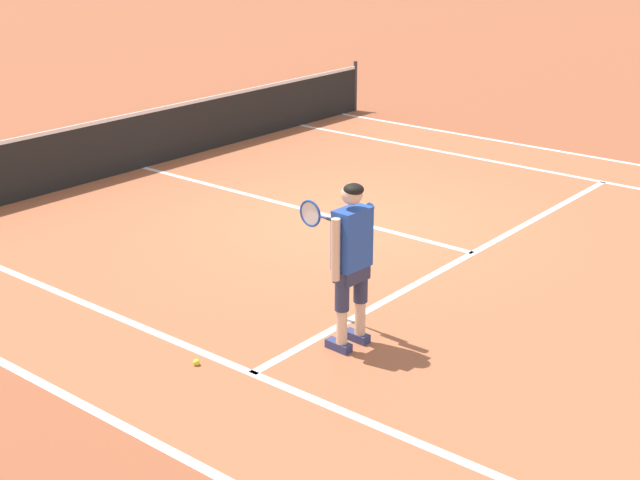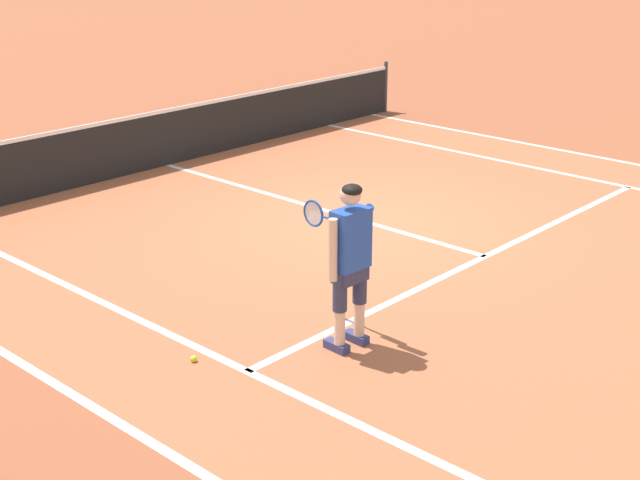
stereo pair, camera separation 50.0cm
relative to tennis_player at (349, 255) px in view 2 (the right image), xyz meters
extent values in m
plane|color=#9E5133|center=(3.06, 2.28, -0.99)|extent=(80.00, 80.00, 0.00)
cube|color=#B2603D|center=(3.06, 1.54, -0.99)|extent=(10.98, 10.81, 0.00)
cube|color=white|center=(3.06, 0.35, -0.99)|extent=(8.23, 0.10, 0.01)
cube|color=white|center=(3.06, 3.55, -0.99)|extent=(0.10, 6.40, 0.01)
cube|color=white|center=(-1.05, 1.54, -0.99)|extent=(0.10, 10.41, 0.01)
cube|color=white|center=(7.18, 1.54, -0.99)|extent=(0.10, 10.41, 0.01)
cube|color=white|center=(-2.43, 1.54, -0.99)|extent=(0.10, 10.41, 0.01)
cube|color=white|center=(8.55, 1.54, -0.99)|extent=(0.10, 10.41, 0.01)
cylinder|color=#333338|center=(9.00, 6.75, -0.45)|extent=(0.08, 0.08, 1.07)
cube|color=black|center=(3.06, 6.75, -0.53)|extent=(11.84, 0.02, 0.91)
cube|color=white|center=(3.06, 6.75, -0.05)|extent=(11.84, 0.03, 0.06)
cube|color=navy|center=(-0.15, 0.02, -0.94)|extent=(0.13, 0.29, 0.09)
cube|color=navy|center=(0.13, 0.00, -0.94)|extent=(0.13, 0.29, 0.09)
cylinder|color=beige|center=(-0.15, -0.02, -0.72)|extent=(0.11, 0.11, 0.36)
cylinder|color=#2D3351|center=(-0.15, -0.02, -0.33)|extent=(0.14, 0.14, 0.41)
cylinder|color=beige|center=(0.13, -0.04, -0.72)|extent=(0.11, 0.11, 0.36)
cylinder|color=#2D3351|center=(0.13, -0.04, -0.33)|extent=(0.14, 0.14, 0.41)
cube|color=#2D3351|center=(-0.01, -0.03, -0.17)|extent=(0.35, 0.22, 0.20)
cube|color=#234CAD|center=(-0.01, -0.03, 0.17)|extent=(0.39, 0.24, 0.60)
cylinder|color=beige|center=(-0.25, -0.01, 0.12)|extent=(0.09, 0.09, 0.62)
cylinder|color=#234CAD|center=(0.26, 0.05, 0.32)|extent=(0.11, 0.27, 0.29)
cylinder|color=beige|center=(0.31, 0.25, 0.18)|extent=(0.10, 0.29, 0.14)
sphere|color=beige|center=(-0.01, -0.02, 0.62)|extent=(0.21, 0.21, 0.21)
ellipsoid|color=black|center=(-0.01, -0.04, 0.67)|extent=(0.21, 0.21, 0.12)
cylinder|color=#232326|center=(0.34, 0.47, 0.15)|extent=(0.04, 0.20, 0.03)
cylinder|color=#1E479E|center=(0.35, 0.62, 0.15)|extent=(0.03, 0.10, 0.02)
torus|color=#1E479E|center=(0.36, 0.81, 0.15)|extent=(0.04, 0.30, 0.30)
cylinder|color=silver|center=(0.36, 0.81, 0.15)|extent=(0.02, 0.25, 0.25)
sphere|color=#CCE02D|center=(-1.27, 0.88, -0.96)|extent=(0.07, 0.07, 0.07)
camera|label=1|loc=(-6.55, -4.97, 3.17)|focal=50.88mm
camera|label=2|loc=(-6.22, -5.35, 3.17)|focal=50.88mm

